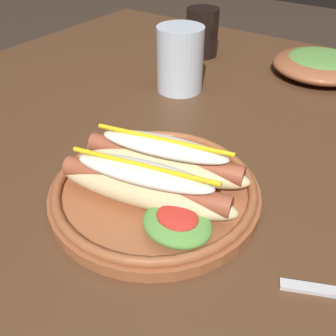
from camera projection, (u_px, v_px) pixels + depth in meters
name	position (u px, v px, depth m)	size (l,w,h in m)	color
dining_table	(242.00, 179.00, 0.68)	(1.34, 1.00, 0.74)	#51331E
hot_dog_plate	(156.00, 184.00, 0.49)	(0.27, 0.27, 0.08)	#9E5633
soda_cup	(202.00, 32.00, 0.90)	(0.08, 0.08, 0.11)	black
water_cup	(180.00, 59.00, 0.74)	(0.09, 0.09, 0.12)	silver
side_bowl	(320.00, 64.00, 0.82)	(0.20, 0.20, 0.05)	brown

